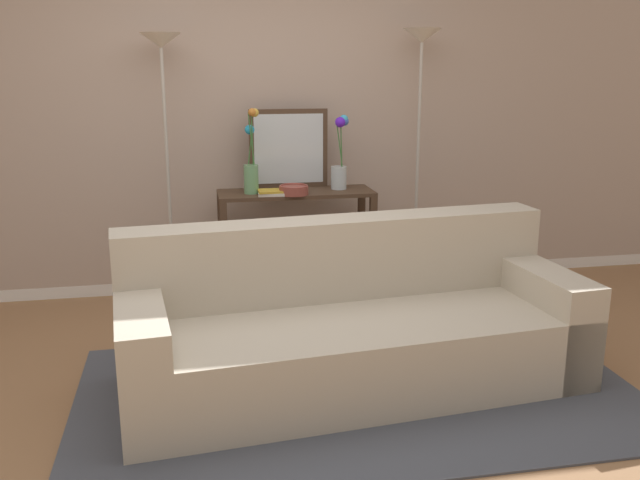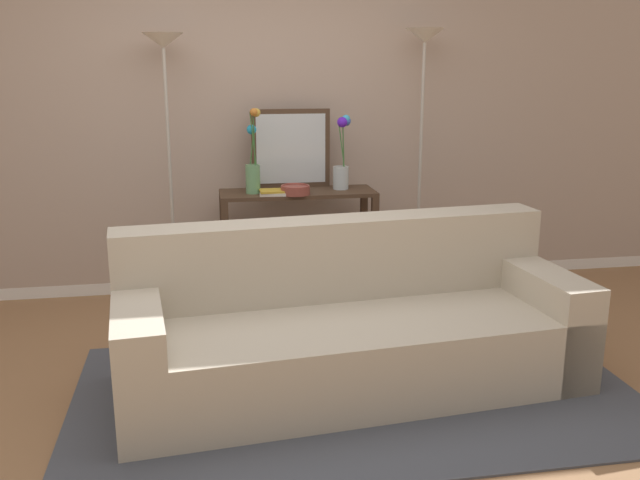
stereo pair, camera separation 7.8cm
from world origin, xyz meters
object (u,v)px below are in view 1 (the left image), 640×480
Objects in this scene: fruit_bowl at (294,190)px; book_row_under_console at (253,295)px; wall_mirror at (289,149)px; floor_lamp_left at (164,95)px; vase_short_flowers at (340,161)px; console_table at (296,226)px; vase_tall_flowers at (251,165)px; floor_lamp_right at (420,88)px; book_stack at (272,192)px; couch at (351,329)px.

book_row_under_console is (-0.29, 0.13, -0.81)m from fruit_bowl.
wall_mirror reaches higher than fruit_bowl.
floor_lamp_left is 1.33m from vase_short_flowers.
console_table is 1.87× the size of vase_tall_flowers.
vase_tall_flowers is (-1.27, -0.11, -0.52)m from floor_lamp_right.
vase_tall_flowers reaches higher than book_stack.
book_stack is (-0.15, 0.01, -0.02)m from fruit_bowl.
vase_short_flowers is (0.33, 0.02, 0.47)m from console_table.
console_table is at bearing -81.36° from wall_mirror.
couch is 1.51m from book_row_under_console.
floor_lamp_left is 3.56× the size of vase_short_flowers.
fruit_bowl reaches higher than couch.
vase_short_flowers reaches higher than console_table.
floor_lamp_right is 0.81m from vase_short_flowers.
vase_tall_flowers is 2.89× the size of fruit_bowl.
console_table is 0.58m from wall_mirror.
floor_lamp_right is at bearing 12.07° from fruit_bowl.
fruit_bowl is at bearing -23.29° from book_row_under_console.
fruit_bowl is (-0.01, -0.29, -0.26)m from wall_mirror.
wall_mirror is at bearing 59.81° from book_stack.
couch is at bearing -74.09° from vase_tall_flowers.
floor_lamp_left is 3.32× the size of wall_mirror.
couch is 1.45m from console_table.
console_table is at bearing -176.31° from vase_short_flowers.
book_stack is at bearing -32.83° from vase_tall_flowers.
console_table is at bearing 0.00° from book_row_under_console.
floor_lamp_left is 9.30× the size of fruit_bowl.
wall_mirror is 0.42m from book_stack.
book_row_under_console is at bearing 141.85° from book_stack.
wall_mirror reaches higher than book_row_under_console.
vase_tall_flowers is 2.75× the size of book_stack.
wall_mirror is (0.88, 0.08, -0.40)m from floor_lamp_left.
couch is 1.45m from book_stack.
vase_tall_flowers is at bearing -175.11° from floor_lamp_right.
book_row_under_console is at bearing 180.00° from console_table.
wall_mirror is at bearing 175.28° from floor_lamp_right.
vase_short_flowers is at bearing 22.01° from fruit_bowl.
floor_lamp_left is 1.58m from book_row_under_console.
couch is at bearing -85.03° from fruit_bowl.
vase_short_flowers is 0.43m from fruit_bowl.
vase_tall_flowers is (-0.30, -0.19, -0.08)m from wall_mirror.
fruit_bowl is 0.77× the size of book_row_under_console.
fruit_bowl is 0.87m from book_row_under_console.
wall_mirror reaches higher than couch.
book_row_under_console is at bearing 105.92° from couch.
floor_lamp_left is at bearing 171.69° from book_row_under_console.
book_stack is at bearing -38.15° from book_row_under_console.
console_table is 0.36m from book_stack.
vase_short_flowers is 2.48× the size of book_stack.
wall_mirror is at bearing 28.40° from book_row_under_console.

